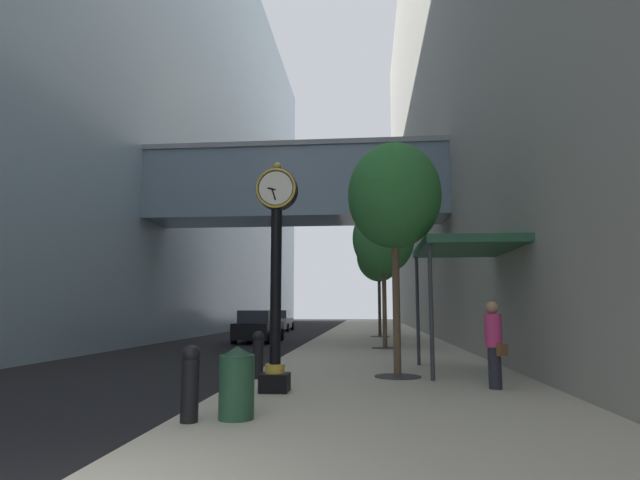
# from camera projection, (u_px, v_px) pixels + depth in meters

# --- Properties ---
(ground_plane) EXTENTS (110.00, 110.00, 0.00)m
(ground_plane) POSITION_uv_depth(u_px,v_px,m) (319.00, 338.00, 30.55)
(ground_plane) COLOR black
(ground_plane) RESTS_ON ground
(sidewalk_right) EXTENTS (6.66, 80.00, 0.14)m
(sidewalk_right) POSITION_uv_depth(u_px,v_px,m) (375.00, 335.00, 33.22)
(sidewalk_right) COLOR #BCB29E
(sidewalk_right) RESTS_ON ground
(building_block_left) EXTENTS (23.68, 80.00, 33.46)m
(building_block_left) POSITION_uv_depth(u_px,v_px,m) (154.00, 98.00, 36.76)
(building_block_left) COLOR #849EB2
(building_block_left) RESTS_ON ground
(building_block_right) EXTENTS (9.00, 80.00, 36.41)m
(building_block_right) POSITION_uv_depth(u_px,v_px,m) (487.00, 64.00, 34.91)
(building_block_right) COLOR gray
(building_block_right) RESTS_ON ground
(street_clock) EXTENTS (0.84, 0.55, 4.59)m
(street_clock) POSITION_uv_depth(u_px,v_px,m) (276.00, 262.00, 10.29)
(street_clock) COLOR black
(street_clock) RESTS_ON sidewalk_right
(bollard_nearest) EXTENTS (0.27, 0.27, 1.08)m
(bollard_nearest) POSITION_uv_depth(u_px,v_px,m) (190.00, 381.00, 7.37)
(bollard_nearest) COLOR black
(bollard_nearest) RESTS_ON sidewalk_right
(bollard_third) EXTENTS (0.27, 0.27, 1.08)m
(bollard_third) POSITION_uv_depth(u_px,v_px,m) (258.00, 354.00, 11.93)
(bollard_third) COLOR black
(bollard_third) RESTS_ON sidewalk_right
(bollard_fourth) EXTENTS (0.27, 0.27, 1.08)m
(bollard_fourth) POSITION_uv_depth(u_px,v_px,m) (276.00, 346.00, 14.21)
(bollard_fourth) COLOR black
(bollard_fourth) RESTS_ON sidewalk_right
(street_tree_near) EXTENTS (2.30, 2.30, 5.70)m
(street_tree_near) POSITION_uv_depth(u_px,v_px,m) (394.00, 197.00, 12.73)
(street_tree_near) COLOR #333335
(street_tree_near) RESTS_ON sidewalk_right
(street_tree_mid_near) EXTENTS (2.59, 2.59, 6.01)m
(street_tree_mid_near) POSITION_uv_depth(u_px,v_px,m) (383.00, 239.00, 21.54)
(street_tree_mid_near) COLOR #333335
(street_tree_mid_near) RESTS_ON sidewalk_right
(street_tree_mid_far) EXTENTS (2.60, 2.60, 6.17)m
(street_tree_mid_far) POSITION_uv_depth(u_px,v_px,m) (379.00, 257.00, 30.35)
(street_tree_mid_far) COLOR #333335
(street_tree_mid_far) RESTS_ON sidewalk_right
(trash_bin) EXTENTS (0.53, 0.53, 1.05)m
(trash_bin) POSITION_uv_depth(u_px,v_px,m) (237.00, 381.00, 7.58)
(trash_bin) COLOR #234C33
(trash_bin) RESTS_ON sidewalk_right
(pedestrian_walking) EXTENTS (0.47, 0.52, 1.75)m
(pedestrian_walking) POSITION_uv_depth(u_px,v_px,m) (494.00, 342.00, 10.44)
(pedestrian_walking) COLOR #23232D
(pedestrian_walking) RESTS_ON sidewalk_right
(storefront_awning) EXTENTS (2.40, 3.60, 3.30)m
(storefront_awning) POSITION_uv_depth(u_px,v_px,m) (464.00, 249.00, 13.42)
(storefront_awning) COLOR #235138
(storefront_awning) RESTS_ON sidewalk_right
(car_black_near) EXTENTS (2.10, 4.61, 1.65)m
(car_black_near) POSITION_uv_depth(u_px,v_px,m) (259.00, 327.00, 26.99)
(car_black_near) COLOR black
(car_black_near) RESTS_ON ground
(car_silver_mid) EXTENTS (2.10, 4.69, 1.62)m
(car_silver_mid) POSITION_uv_depth(u_px,v_px,m) (279.00, 321.00, 40.59)
(car_silver_mid) COLOR #B7BABF
(car_silver_mid) RESTS_ON ground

